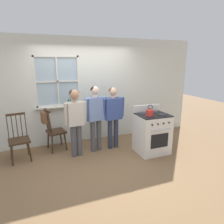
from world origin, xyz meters
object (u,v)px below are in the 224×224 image
at_px(chair_near_wall, 19,140).
at_px(person_adult_right, 113,112).
at_px(person_elderly_left, 75,116).
at_px(kettle, 150,112).
at_px(potted_plant, 70,103).
at_px(handbag, 44,117).
at_px(stove, 152,133).
at_px(chair_by_window, 55,132).
at_px(person_teen_center, 95,113).

height_order(chair_near_wall, person_adult_right, person_adult_right).
relative_size(person_elderly_left, kettle, 6.19).
bearing_deg(chair_near_wall, potted_plant, 16.74).
xyz_separation_m(chair_near_wall, handbag, (0.55, 0.23, 0.39)).
distance_m(chair_near_wall, person_adult_right, 2.17).
bearing_deg(person_adult_right, chair_near_wall, 171.64).
height_order(stove, kettle, kettle).
bearing_deg(person_adult_right, handbag, 162.57).
height_order(person_elderly_left, person_adult_right, person_elderly_left).
distance_m(person_elderly_left, handbag, 0.79).
height_order(kettle, potted_plant, potted_plant).
relative_size(chair_by_window, chair_near_wall, 1.00).
xyz_separation_m(stove, handbag, (-2.34, 0.88, 0.38)).
bearing_deg(chair_by_window, person_adult_right, -117.58).
height_order(chair_by_window, person_adult_right, person_adult_right).
bearing_deg(person_teen_center, potted_plant, 109.43).
height_order(person_adult_right, potted_plant, person_adult_right).
bearing_deg(potted_plant, person_elderly_left, -91.10).
distance_m(person_teen_center, potted_plant, 0.85).
bearing_deg(potted_plant, chair_near_wall, -154.61).
bearing_deg(stove, person_adult_right, 144.26).
relative_size(chair_near_wall, kettle, 4.15).
bearing_deg(chair_by_window, stove, -125.58).
relative_size(chair_near_wall, person_adult_right, 0.68).
distance_m(chair_by_window, kettle, 2.29).
xyz_separation_m(chair_near_wall, potted_plant, (1.20, 0.57, 0.61)).
distance_m(person_adult_right, potted_plant, 1.15).
xyz_separation_m(person_adult_right, kettle, (0.60, -0.68, 0.11)).
relative_size(chair_near_wall, stove, 0.95).
height_order(person_elderly_left, handbag, person_elderly_left).
xyz_separation_m(chair_near_wall, person_teen_center, (1.68, -0.12, 0.47)).
bearing_deg(chair_near_wall, handbag, 13.75).
xyz_separation_m(stove, kettle, (-0.16, -0.13, 0.55)).
xyz_separation_m(chair_near_wall, person_elderly_left, (1.19, -0.24, 0.47)).
height_order(person_adult_right, kettle, person_adult_right).
bearing_deg(person_adult_right, person_teen_center, 176.03).
xyz_separation_m(chair_by_window, potted_plant, (0.42, 0.30, 0.61)).
relative_size(chair_by_window, kettle, 4.15).
bearing_deg(handbag, potted_plant, 27.79).
height_order(chair_near_wall, potted_plant, potted_plant).
relative_size(potted_plant, handbag, 0.75).
distance_m(chair_by_window, handbag, 0.46).
distance_m(person_elderly_left, stove, 1.81).
height_order(person_elderly_left, potted_plant, person_elderly_left).
bearing_deg(chair_by_window, person_teen_center, -125.30).
bearing_deg(kettle, chair_by_window, 151.41).
relative_size(chair_near_wall, person_elderly_left, 0.67).
bearing_deg(handbag, person_elderly_left, -35.93).
bearing_deg(handbag, person_teen_center, -16.98).
height_order(person_adult_right, handbag, person_adult_right).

